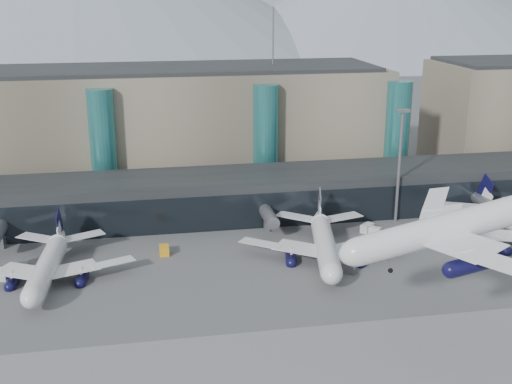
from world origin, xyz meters
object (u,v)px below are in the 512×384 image
jet_parked_left (49,256)px  veh_d (367,228)px  veh_f (23,262)px  lightmast_mid (400,160)px  veh_h (329,269)px  veh_b (164,250)px  veh_g (375,230)px  hero_jet (470,217)px  veh_c (347,267)px  jet_parked_mid (324,234)px

jet_parked_left → veh_d: size_ratio=10.33×
veh_f → lightmast_mid: bearing=-96.0°
lightmast_mid → veh_h: size_ratio=7.57×
veh_b → veh_f: size_ratio=1.00×
veh_d → veh_g: (1.30, -1.33, -0.16)m
hero_jet → veh_f: 81.46m
veh_d → veh_g: 1.87m
veh_c → veh_f: veh_c is taller
jet_parked_left → veh_f: jet_parked_left is taller
hero_jet → veh_g: 50.29m
veh_b → veh_g: veh_b is taller
jet_parked_mid → veh_h: jet_parked_mid is taller
hero_jet → jet_parked_left: (-61.60, 36.45, -16.48)m
hero_jet → jet_parked_mid: size_ratio=1.01×
lightmast_mid → jet_parked_mid: size_ratio=0.73×
lightmast_mid → veh_h: lightmast_mid is taller
veh_b → veh_d: size_ratio=0.95×
veh_f → veh_h: size_ratio=0.88×
jet_parked_left → lightmast_mid: bearing=-73.5°
hero_jet → jet_parked_mid: hero_jet is taller
lightmast_mid → veh_c: lightmast_mid is taller
hero_jet → jet_parked_mid: 41.59m
lightmast_mid → veh_b: (-52.54, -9.97, -13.56)m
lightmast_mid → veh_c: bearing=-128.4°
veh_b → veh_c: veh_c is taller
lightmast_mid → hero_jet: hero_jet is taller
veh_c → veh_d: 21.92m
jet_parked_mid → veh_d: 16.71m
jet_parked_mid → veh_h: bearing=-178.3°
jet_parked_left → jet_parked_mid: (52.09, 0.68, 0.33)m
lightmast_mid → veh_h: bearing=-133.1°
jet_parked_mid → veh_g: jet_parked_mid is taller
jet_parked_left → veh_f: 8.25m
jet_parked_left → veh_d: 65.81m
veh_d → hero_jet: bearing=-133.2°
veh_d → veh_h: veh_h is taller
veh_f → veh_h: (56.24, -13.34, 0.10)m
veh_b → veh_h: size_ratio=0.88×
lightmast_mid → veh_g: (-7.37, -6.67, -13.68)m
veh_g → veh_c: bearing=-83.2°
lightmast_mid → hero_jet: 54.39m
jet_parked_left → veh_h: (50.60, -8.20, -3.03)m
veh_d → veh_h: (-14.23, -19.13, 0.04)m
veh_b → jet_parked_mid: bearing=-100.8°
lightmast_mid → hero_jet: (-11.91, -52.72, 6.03)m
hero_jet → veh_f: hero_jet is taller
lightmast_mid → veh_g: size_ratio=10.07×
veh_h → jet_parked_left: bearing=123.1°
hero_jet → veh_g: size_ratio=14.08×
veh_g → veh_b: bearing=-135.0°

